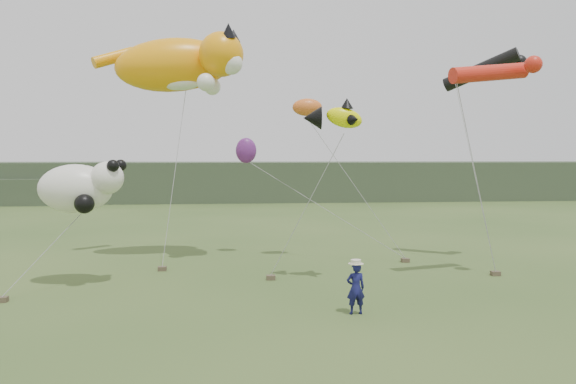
# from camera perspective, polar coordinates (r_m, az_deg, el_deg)

# --- Properties ---
(ground) EXTENTS (120.00, 120.00, 0.00)m
(ground) POSITION_cam_1_polar(r_m,az_deg,el_deg) (16.79, 4.46, -12.49)
(ground) COLOR #385123
(ground) RESTS_ON ground
(headland) EXTENTS (90.00, 13.00, 4.00)m
(headland) POSITION_cam_1_polar(r_m,az_deg,el_deg) (60.63, -5.84, 1.07)
(headland) COLOR #2D3D28
(headland) RESTS_ON ground
(festival_attendant) EXTENTS (0.59, 0.41, 1.54)m
(festival_attendant) POSITION_cam_1_polar(r_m,az_deg,el_deg) (16.91, 6.89, -9.69)
(festival_attendant) COLOR #14164D
(festival_attendant) RESTS_ON ground
(sandbag_anchors) EXTENTS (17.92, 5.59, 0.17)m
(sandbag_anchors) POSITION_cam_1_polar(r_m,az_deg,el_deg) (21.95, -0.87, -8.38)
(sandbag_anchors) COLOR brown
(sandbag_anchors) RESTS_ON ground
(cat_kite) EXTENTS (6.89, 3.68, 3.02)m
(cat_kite) POSITION_cam_1_polar(r_m,az_deg,el_deg) (25.94, -10.53, 12.71)
(cat_kite) COLOR #FF9C0A
(cat_kite) RESTS_ON ground
(fish_kite) EXTENTS (2.24, 1.47, 1.21)m
(fish_kite) POSITION_cam_1_polar(r_m,az_deg,el_deg) (20.61, 4.55, 7.59)
(fish_kite) COLOR #FAFF00
(fish_kite) RESTS_ON ground
(tube_kites) EXTENTS (4.80, 5.74, 2.00)m
(tube_kites) POSITION_cam_1_polar(r_m,az_deg,el_deg) (24.85, 20.01, 11.58)
(tube_kites) COLOR black
(tube_kites) RESTS_ON ground
(panda_kite) EXTENTS (3.10, 2.00, 1.93)m
(panda_kite) POSITION_cam_1_polar(r_m,az_deg,el_deg) (21.49, -20.31, 0.45)
(panda_kite) COLOR white
(panda_kite) RESTS_ON ground
(misc_kites) EXTENTS (3.85, 2.24, 2.89)m
(misc_kites) POSITION_cam_1_polar(r_m,az_deg,el_deg) (25.75, -1.11, 6.45)
(misc_kites) COLOR orange
(misc_kites) RESTS_ON ground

